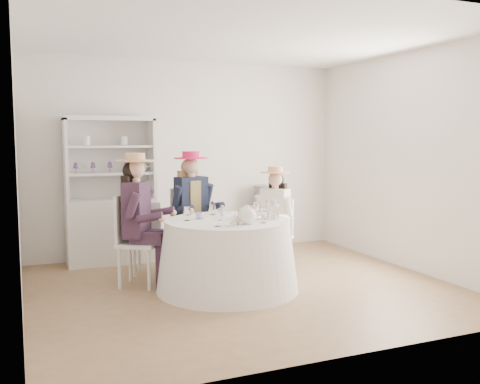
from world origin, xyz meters
name	(u,v)px	position (x,y,z in m)	size (l,w,h in m)	color
ground	(243,288)	(0.00, 0.00, 0.00)	(4.50, 4.50, 0.00)	olive
ceiling	(244,36)	(0.00, 0.00, 2.70)	(4.50, 4.50, 0.00)	white
wall_back	(188,158)	(0.00, 2.00, 1.35)	(4.50, 4.50, 0.00)	white
wall_front	(351,179)	(0.00, -2.00, 1.35)	(4.50, 4.50, 0.00)	white
wall_left	(17,170)	(-2.25, 0.00, 1.35)	(4.50, 4.50, 0.00)	white
wall_right	(411,161)	(2.25, 0.00, 1.35)	(4.50, 4.50, 0.00)	white
tea_table	(227,255)	(-0.19, 0.01, 0.38)	(1.53, 1.53, 0.77)	white
hutch	(111,211)	(-1.14, 1.77, 0.68)	(1.28, 0.80, 1.91)	silver
side_table	(264,228)	(1.08, 1.75, 0.31)	(0.40, 0.40, 0.63)	silver
hatbox	(265,196)	(1.08, 1.75, 0.79)	(0.32, 0.32, 0.32)	black
guest_left	(139,212)	(-1.03, 0.53, 0.83)	(0.63, 0.59, 1.48)	silver
guest_mid	(192,203)	(-0.27, 1.00, 0.83)	(0.56, 0.59, 1.47)	silver
guest_right	(274,212)	(0.64, 0.55, 0.73)	(0.56, 0.53, 1.29)	silver
spare_chair	(148,236)	(-0.84, 0.93, 0.48)	(0.48, 0.48, 0.89)	silver
teacup_a	(200,216)	(-0.45, 0.16, 0.80)	(0.08, 0.08, 0.07)	white
teacup_b	(221,213)	(-0.15, 0.31, 0.80)	(0.08, 0.08, 0.07)	white
teacup_c	(242,214)	(0.04, 0.13, 0.80)	(0.09, 0.09, 0.07)	white
flower_bowl	(245,216)	(0.02, 0.02, 0.79)	(0.20, 0.20, 0.05)	white
flower_arrangement	(249,212)	(0.04, -0.05, 0.85)	(0.17, 0.17, 0.06)	#D76B8D
table_teapot	(247,216)	(-0.11, -0.35, 0.85)	(0.27, 0.19, 0.20)	white
sandwich_plate	(237,224)	(-0.22, -0.36, 0.78)	(0.23, 0.23, 0.05)	white
cupcake_stand	(271,212)	(0.28, -0.12, 0.84)	(0.22, 0.22, 0.21)	white
stemware_set	(227,213)	(-0.19, 0.01, 0.84)	(0.90, 0.87, 0.15)	white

